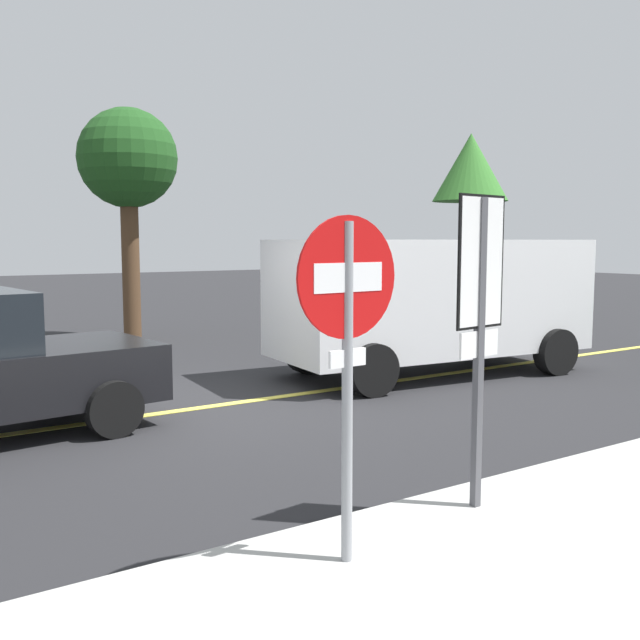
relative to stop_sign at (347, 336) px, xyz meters
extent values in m
plane|color=#262628|center=(1.08, 4.98, -1.60)|extent=(80.00, 80.00, 0.00)
cube|color=#B2B2AD|center=(1.08, -0.61, -1.52)|extent=(40.00, 2.50, 0.15)
cube|color=#E0D14C|center=(4.08, 4.98, -1.59)|extent=(28.00, 0.16, 0.01)
cylinder|color=gray|center=(0.00, 0.00, -0.45)|extent=(0.07, 0.07, 2.30)
cylinder|color=red|center=(0.00, 0.00, 0.36)|extent=(0.76, 0.06, 0.76)
cube|color=white|center=(0.00, 0.00, 0.36)|extent=(0.53, 0.06, 0.18)
cube|color=white|center=(0.00, 0.00, -0.14)|extent=(0.28, 0.04, 0.11)
cube|color=#4C4C51|center=(1.38, 0.22, -0.35)|extent=(0.06, 0.06, 2.50)
cube|color=white|center=(1.38, 0.22, 0.43)|extent=(0.50, 0.09, 0.95)
cube|color=black|center=(1.38, 0.22, 0.43)|extent=(0.54, 0.09, 0.99)
cube|color=white|center=(1.38, 0.22, -0.19)|extent=(0.45, 0.08, 0.20)
cube|color=white|center=(5.41, 5.14, -0.31)|extent=(5.37, 2.50, 1.82)
cube|color=black|center=(7.47, 4.93, 0.09)|extent=(0.34, 1.85, 0.80)
cylinder|color=black|center=(7.26, 5.96, -1.22)|extent=(0.78, 0.33, 0.76)
cylinder|color=black|center=(7.07, 3.97, -1.22)|extent=(0.78, 0.33, 0.76)
cylinder|color=black|center=(3.74, 6.31, -1.22)|extent=(0.78, 0.33, 0.76)
cylinder|color=black|center=(3.55, 4.32, -1.22)|extent=(0.78, 0.33, 0.76)
cylinder|color=black|center=(-0.30, 5.98, -1.28)|extent=(0.66, 0.28, 0.64)
cylinder|color=black|center=(-0.14, 4.24, -1.28)|extent=(0.66, 0.28, 0.64)
cylinder|color=#513823|center=(2.71, 11.88, 0.09)|extent=(0.38, 0.38, 3.37)
sphere|color=#1E4C1C|center=(2.71, 11.88, 2.36)|extent=(2.14, 2.14, 2.14)
cylinder|color=#513823|center=(13.82, 12.67, 0.11)|extent=(0.33, 0.33, 3.41)
cone|color=#387A2D|center=(13.82, 12.67, 2.85)|extent=(2.33, 2.33, 2.07)
camera|label=1|loc=(-2.58, -3.57, 0.58)|focal=40.40mm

